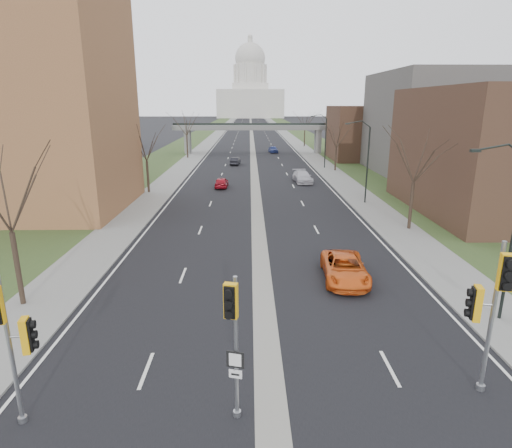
{
  "coord_description": "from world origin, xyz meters",
  "views": [
    {
      "loc": [
        -0.74,
        -13.21,
        10.53
      ],
      "look_at": [
        -0.39,
        9.91,
        3.98
      ],
      "focal_mm": 30.0,
      "sensor_mm": 36.0,
      "label": 1
    }
  ],
  "objects_px": {
    "signal_pole_median": "(233,326)",
    "car_left_near": "(222,182)",
    "car_right_near": "(345,268)",
    "car_right_far": "(273,149)",
    "signal_pole_right": "(491,298)",
    "signal_pole_left": "(11,331)",
    "car_left_far": "(235,161)",
    "car_right_mid": "(302,177)"
  },
  "relations": [
    {
      "from": "signal_pole_left",
      "to": "car_left_near",
      "type": "height_order",
      "value": "signal_pole_left"
    },
    {
      "from": "signal_pole_right",
      "to": "car_right_far",
      "type": "height_order",
      "value": "signal_pole_right"
    },
    {
      "from": "car_right_near",
      "to": "car_right_far",
      "type": "height_order",
      "value": "car_right_near"
    },
    {
      "from": "car_left_near",
      "to": "car_right_near",
      "type": "xyz_separation_m",
      "value": [
        9.45,
        -30.1,
        0.1
      ]
    },
    {
      "from": "signal_pole_right",
      "to": "car_right_near",
      "type": "distance_m",
      "value": 11.52
    },
    {
      "from": "signal_pole_left",
      "to": "car_left_near",
      "type": "bearing_deg",
      "value": 73.88
    },
    {
      "from": "signal_pole_right",
      "to": "car_right_far",
      "type": "relative_size",
      "value": 1.38
    },
    {
      "from": "car_right_far",
      "to": "signal_pole_median",
      "type": "bearing_deg",
      "value": -99.98
    },
    {
      "from": "car_left_far",
      "to": "car_right_mid",
      "type": "relative_size",
      "value": 0.74
    },
    {
      "from": "signal_pole_left",
      "to": "car_left_far",
      "type": "bearing_deg",
      "value": 74.66
    },
    {
      "from": "signal_pole_median",
      "to": "car_right_far",
      "type": "relative_size",
      "value": 1.21
    },
    {
      "from": "car_left_far",
      "to": "car_right_mid",
      "type": "height_order",
      "value": "car_right_mid"
    },
    {
      "from": "car_right_far",
      "to": "car_left_near",
      "type": "bearing_deg",
      "value": -108.32
    },
    {
      "from": "signal_pole_right",
      "to": "car_right_mid",
      "type": "bearing_deg",
      "value": 103.98
    },
    {
      "from": "car_left_near",
      "to": "car_right_far",
      "type": "xyz_separation_m",
      "value": [
        8.84,
        40.47,
        0.06
      ]
    },
    {
      "from": "signal_pole_left",
      "to": "signal_pole_right",
      "type": "height_order",
      "value": "signal_pole_right"
    },
    {
      "from": "car_left_near",
      "to": "car_right_far",
      "type": "bearing_deg",
      "value": -100.83
    },
    {
      "from": "signal_pole_median",
      "to": "car_left_far",
      "type": "relative_size",
      "value": 1.32
    },
    {
      "from": "signal_pole_left",
      "to": "car_right_far",
      "type": "distance_m",
      "value": 83.8
    },
    {
      "from": "signal_pole_median",
      "to": "car_left_near",
      "type": "height_order",
      "value": "signal_pole_median"
    },
    {
      "from": "car_right_near",
      "to": "car_right_far",
      "type": "xyz_separation_m",
      "value": [
        -0.6,
        70.56,
        -0.03
      ]
    },
    {
      "from": "signal_pole_right",
      "to": "car_right_far",
      "type": "xyz_separation_m",
      "value": [
        -3.28,
        81.32,
        -3.17
      ]
    },
    {
      "from": "car_right_mid",
      "to": "signal_pole_left",
      "type": "bearing_deg",
      "value": -112.57
    },
    {
      "from": "signal_pole_median",
      "to": "car_left_far",
      "type": "height_order",
      "value": "signal_pole_median"
    },
    {
      "from": "signal_pole_left",
      "to": "car_left_near",
      "type": "xyz_separation_m",
      "value": [
        3.95,
        42.3,
        -2.91
      ]
    },
    {
      "from": "signal_pole_right",
      "to": "car_right_mid",
      "type": "relative_size",
      "value": 1.11
    },
    {
      "from": "signal_pole_median",
      "to": "car_right_far",
      "type": "height_order",
      "value": "signal_pole_median"
    },
    {
      "from": "car_left_near",
      "to": "car_left_far",
      "type": "bearing_deg",
      "value": -91.51
    },
    {
      "from": "car_left_near",
      "to": "car_right_near",
      "type": "bearing_deg",
      "value": 108.93
    },
    {
      "from": "car_left_near",
      "to": "car_left_far",
      "type": "height_order",
      "value": "car_left_near"
    },
    {
      "from": "signal_pole_median",
      "to": "signal_pole_left",
      "type": "bearing_deg",
      "value": -165.2
    },
    {
      "from": "signal_pole_median",
      "to": "car_right_mid",
      "type": "xyz_separation_m",
      "value": [
        7.79,
        45.74,
        -2.88
      ]
    },
    {
      "from": "car_left_far",
      "to": "car_right_far",
      "type": "height_order",
      "value": "car_right_far"
    },
    {
      "from": "car_right_near",
      "to": "signal_pole_left",
      "type": "bearing_deg",
      "value": -133.66
    },
    {
      "from": "signal_pole_right",
      "to": "car_right_mid",
      "type": "distance_m",
      "value": 44.48
    },
    {
      "from": "signal_pole_median",
      "to": "car_right_near",
      "type": "height_order",
      "value": "signal_pole_median"
    },
    {
      "from": "signal_pole_right",
      "to": "car_left_near",
      "type": "bearing_deg",
      "value": 118.89
    },
    {
      "from": "signal_pole_median",
      "to": "signal_pole_right",
      "type": "distance_m",
      "value": 9.16
    },
    {
      "from": "signal_pole_median",
      "to": "car_right_near",
      "type": "relative_size",
      "value": 0.95
    },
    {
      "from": "signal_pole_left",
      "to": "signal_pole_right",
      "type": "xyz_separation_m",
      "value": [
        16.08,
        1.45,
        0.32
      ]
    },
    {
      "from": "car_right_near",
      "to": "car_right_mid",
      "type": "xyz_separation_m",
      "value": [
        1.42,
        33.59,
        0.01
      ]
    },
    {
      "from": "signal_pole_median",
      "to": "car_right_near",
      "type": "xyz_separation_m",
      "value": [
        6.37,
        12.15,
        -2.89
      ]
    }
  ]
}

